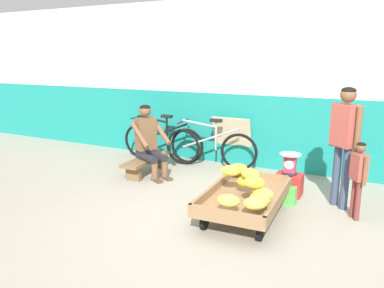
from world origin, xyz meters
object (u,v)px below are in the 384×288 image
Objects in this scene: low_bench at (147,162)px; customer_adult at (345,134)px; plastic_crate at (289,184)px; shopping_bag at (289,196)px; vendor_seated at (149,141)px; bicycle_far_left at (210,147)px; customer_child at (359,172)px; weighing_scale at (290,164)px; banana_cart at (245,198)px; sign_board at (233,141)px; bicycle_near_left at (162,142)px.

customer_adult reaches higher than low_bench.
shopping_bag is at bearing -76.45° from plastic_crate.
bicycle_far_left is at bearing 50.83° from vendor_seated.
shopping_bag is (-0.80, 0.09, -0.46)m from customer_child.
customer_adult is at bearing -21.21° from bicycle_far_left.
bicycle_far_left reaches higher than weighing_scale.
low_bench is (-2.02, 0.91, -0.04)m from banana_cart.
customer_child is at bearing -26.52° from plastic_crate.
sign_board is at bearing 147.95° from customer_adult.
customer_adult is (0.67, -0.13, 0.50)m from weighing_scale.
bicycle_near_left is 0.98m from bicycle_far_left.
bicycle_near_left is at bearing 108.37° from vendor_seated.
shopping_bag is at bearing -46.79° from sign_board.
shopping_bag is (1.35, -1.43, -0.31)m from sign_board.
plastic_crate is at bearing 3.13° from vendor_seated.
bicycle_near_left is 3.62m from customer_child.
weighing_scale is at bearing -40.60° from sign_board.
weighing_scale is at bearing -90.00° from plastic_crate.
banana_cart is 1.33× the size of low_bench.
shopping_bag is (0.09, -0.35, -0.03)m from plastic_crate.
sign_board is at bearing 51.12° from vendor_seated.
banana_cart is at bearing -64.92° from sign_board.
banana_cart is at bearing -154.64° from customer_child.
vendor_seated is at bearing 174.14° from customer_child.
plastic_crate is (0.29, 1.00, -0.09)m from banana_cart.
banana_cart is 1.71× the size of sign_board.
weighing_scale reaches higher than banana_cart.
bicycle_far_left reaches higher than shopping_bag.
customer_child is at bearing -6.29° from shopping_bag.
vendor_seated is 3.80× the size of weighing_scale.
vendor_seated reaches higher than low_bench.
shopping_bag is (2.40, -0.27, -0.08)m from low_bench.
vendor_seated reaches higher than plastic_crate.
bicycle_near_left is 1.09× the size of customer_adult.
customer_adult is 1.64× the size of customer_child.
weighing_scale is at bearing -16.58° from bicycle_near_left.
bicycle_near_left is 1.92× the size of sign_board.
bicycle_near_left is 1.78× the size of customer_child.
plastic_crate is at bearing -25.31° from bicycle_far_left.
low_bench is 0.97× the size of vendor_seated.
low_bench is 3.08× the size of plastic_crate.
sign_board is at bearing 133.21° from shopping_bag.
weighing_scale is at bearing -25.34° from bicycle_far_left.
banana_cart is 1.06m from weighing_scale.
vendor_seated reaches higher than customer_child.
customer_child reaches higher than bicycle_near_left.
bicycle_near_left is at bearing 164.60° from customer_adult.
low_bench is at bearing 155.66° from banana_cart.
sign_board reaches higher than plastic_crate.
bicycle_far_left is at bearing 146.35° from shopping_bag.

